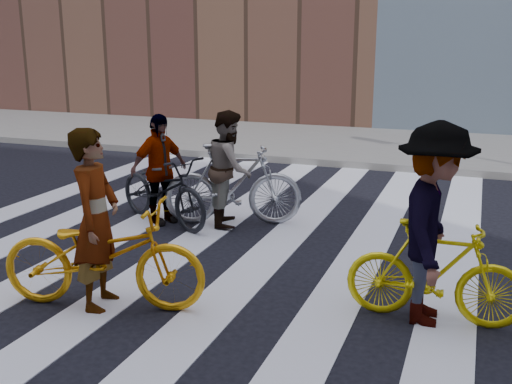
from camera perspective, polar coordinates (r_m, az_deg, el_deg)
The scene contains 11 objects.
ground at distance 8.10m, azimuth -1.45°, elevation -4.51°, with size 100.00×100.00×0.00m, color black.
sidewalk_far at distance 15.10m, azimuth 9.32°, elevation 4.48°, with size 100.00×5.00×0.15m, color gray.
zebra_crosswalk at distance 8.10m, azimuth -1.45°, elevation -4.47°, with size 8.25×10.00×0.01m.
bike_yellow_left at distance 6.15m, azimuth -14.39°, elevation -5.84°, with size 0.72×2.07×1.09m, color #F8A50D.
bike_silver_mid at distance 8.59m, azimuth -2.20°, elevation 0.73°, with size 0.56×1.98×1.19m, color #A7ACB1.
bike_yellow_right at distance 5.91m, azimuth 16.69°, elevation -7.34°, with size 0.47×1.65×0.99m, color yellow.
bike_dark_rear at distance 8.77m, azimuth -8.85°, elevation 0.27°, with size 0.68×1.94×1.02m, color black.
rider_left at distance 6.06m, azimuth -14.99°, elevation -2.56°, with size 0.66×0.43×1.81m, color slate.
rider_mid at distance 8.56m, azimuth -2.53°, elevation 2.28°, with size 0.81×0.63×1.66m, color slate.
rider_right at distance 5.76m, azimuth 16.52°, elevation -3.01°, with size 1.24×0.71×1.92m, color slate.
rider_rear at distance 8.73m, azimuth -9.21°, elevation 2.15°, with size 0.94×0.39×1.60m, color slate.
Camera 1 is at (2.89, -7.10, 2.62)m, focal length 42.00 mm.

